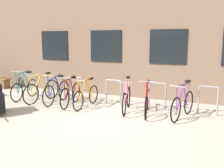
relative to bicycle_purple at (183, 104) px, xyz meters
name	(u,v)px	position (x,y,z in m)	size (l,w,h in m)	color
ground_plane	(97,122)	(-2.03, -1.36, -0.39)	(42.00, 42.00, 0.00)	#B2ADA0
storefront_building	(157,27)	(-2.03, 5.12, 2.39)	(28.00, 6.60, 5.56)	#7A604C
bike_rack	(113,90)	(-2.36, 0.54, 0.13)	(6.58, 0.05, 0.86)	gray
bicycle_purple	(183,104)	(0.00, 0.00, 0.00)	(0.53, 1.67, 1.05)	black
bicycle_pink	(127,99)	(-1.69, 0.00, 0.00)	(0.51, 1.66, 1.06)	black
bicycle_blue	(57,92)	(-4.29, -0.02, 0.00)	(0.44, 1.72, 1.04)	black
bicycle_maroon	(71,94)	(-3.65, -0.11, 0.00)	(0.46, 1.66, 1.03)	black
bicycle_orange	(86,96)	(-3.07, -0.07, -0.02)	(0.44, 1.68, 0.98)	black
bicycle_red	(147,102)	(-1.02, -0.07, -0.01)	(0.52, 1.66, 1.08)	black
bicycle_teal	(25,89)	(-5.74, 0.03, 0.00)	(0.44, 1.64, 1.11)	black
bicycle_yellow	(42,90)	(-4.91, -0.04, 0.01)	(0.44, 1.75, 1.03)	black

